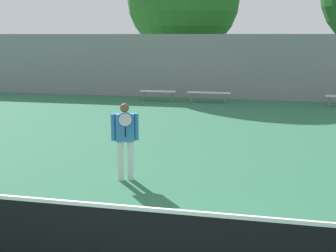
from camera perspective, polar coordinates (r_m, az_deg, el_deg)
tennis_net at (r=5.98m, az=-5.25°, el=-14.13°), size 10.74×0.09×1.03m
tennis_player at (r=9.91m, az=-5.26°, el=-1.35°), size 0.55×0.49×1.66m
bench_courtside_far at (r=21.55m, az=4.98°, el=4.02°), size 1.97×0.40×0.48m
bench_by_gate at (r=22.00m, az=-1.26°, el=4.20°), size 1.68×0.40×0.48m
back_fence at (r=22.66m, az=8.56°, el=7.11°), size 32.80×0.06×3.10m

